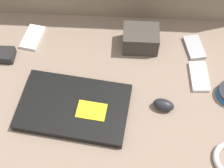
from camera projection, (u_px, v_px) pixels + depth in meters
The scene contains 9 objects.
ground_plane at pixel (112, 103), 1.13m from camera, with size 8.00×8.00×0.00m, color #38383D.
couch_seat at pixel (112, 95), 1.08m from camera, with size 1.01×0.64×0.11m.
laptop at pixel (74, 107), 0.98m from camera, with size 0.36×0.25×0.03m.
computer_mouse at pixel (164, 105), 0.98m from camera, with size 0.07×0.05×0.04m.
phone_silver at pixel (194, 47), 1.12m from camera, with size 0.08×0.11×0.01m.
phone_black at pixel (199, 77), 1.05m from camera, with size 0.06×0.12×0.01m.
phone_small at pixel (33, 37), 1.14m from camera, with size 0.08×0.12×0.01m.
camera_pouch at pixel (141, 39), 1.10m from camera, with size 0.12×0.10×0.08m.
charger_brick at pixel (7, 55), 1.09m from camera, with size 0.05×0.06×0.03m.
Camera 1 is at (0.03, -0.54, 0.99)m, focal length 50.00 mm.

